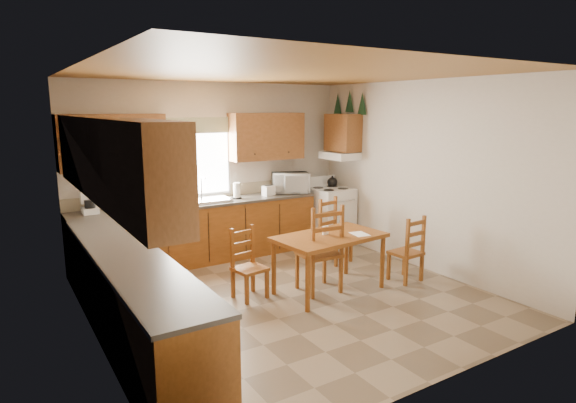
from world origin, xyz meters
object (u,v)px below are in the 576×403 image
stove (330,217)px  chair_far_right (336,231)px  dining_table (329,263)px  chair_far_left (250,264)px  chair_near_right (406,248)px  microwave (291,183)px  chair_near_left (319,248)px

stove → chair_far_right: bearing=-124.7°
dining_table → chair_far_left: chair_far_left is taller
dining_table → chair_near_right: bearing=-17.4°
dining_table → chair_far_right: chair_far_right is taller
microwave → chair_far_left: microwave is taller
chair_near_right → chair_far_right: 1.19m
chair_far_left → chair_near_left: bearing=-25.4°
chair_far_left → dining_table: bearing=-27.7°
stove → chair_far_left: (-2.30, -1.43, -0.04)m
chair_near_left → chair_near_right: chair_near_left is taller
microwave → dining_table: bearing=-86.1°
microwave → chair_near_left: bearing=-89.5°
dining_table → microwave: bearing=65.8°
chair_far_right → microwave: bearing=84.3°
microwave → chair_far_left: 2.44m
chair_far_left → chair_far_right: chair_far_right is taller
dining_table → chair_near_right: chair_near_right is taller
stove → chair_far_right: chair_far_right is taller
chair_near_right → chair_near_left: bearing=-18.4°
dining_table → chair_far_right: (0.80, 0.91, 0.11)m
chair_near_left → chair_far_right: size_ratio=1.18×
chair_near_right → chair_far_left: size_ratio=1.03×
chair_near_left → dining_table: bearing=149.3°
microwave → chair_far_left: size_ratio=0.63×
chair_near_right → chair_far_right: bearing=-79.0°
dining_table → chair_near_right: size_ratio=1.53×
chair_near_left → chair_far_left: bearing=-12.2°
microwave → chair_far_right: (0.12, -1.09, -0.60)m
stove → chair_far_left: size_ratio=1.09×
chair_near_left → chair_far_right: (0.91, 0.83, -0.08)m
microwave → chair_near_right: microwave is taller
stove → microwave: (-0.65, 0.24, 0.61)m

